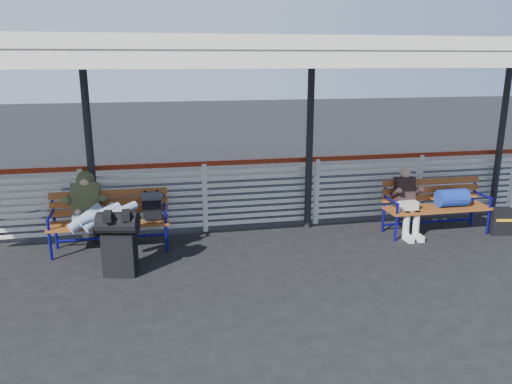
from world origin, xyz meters
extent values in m
plane|color=black|center=(0.00, 0.00, 0.00)|extent=(60.00, 60.00, 0.00)
cube|color=silver|center=(0.00, 1.90, 0.60)|extent=(12.00, 0.04, 1.04)
cube|color=maroon|center=(0.00, 1.90, 1.20)|extent=(12.00, 0.06, 0.08)
cube|color=silver|center=(0.00, 0.90, 3.08)|extent=(12.60, 3.60, 0.16)
cube|color=silver|center=(0.00, -0.85, 2.95)|extent=(12.60, 0.06, 0.30)
cylinder|color=black|center=(-1.80, 1.75, 1.50)|extent=(0.12, 0.12, 3.00)
cylinder|color=black|center=(1.80, 1.75, 1.50)|extent=(0.12, 0.12, 3.00)
cylinder|color=black|center=(5.50, 1.75, 1.50)|extent=(0.12, 0.12, 3.00)
cube|color=black|center=(-1.34, 0.31, 0.30)|extent=(0.48, 0.35, 0.60)
cylinder|color=black|center=(-1.34, 0.31, 0.75)|extent=(0.60, 0.42, 0.31)
cube|color=#9F4B1E|center=(-1.54, 1.26, 0.45)|extent=(1.80, 0.50, 0.04)
cube|color=#9F4B1E|center=(-1.54, 1.52, 0.72)|extent=(1.80, 0.10, 0.40)
cylinder|color=#0F0C8A|center=(-2.39, 1.06, 0.23)|extent=(0.04, 0.04, 0.45)
cylinder|color=#0F0C8A|center=(-0.69, 1.06, 0.23)|extent=(0.04, 0.04, 0.45)
cylinder|color=#0F0C8A|center=(-2.39, 1.53, 0.45)|extent=(0.04, 0.04, 0.90)
cylinder|color=#0F0C8A|center=(-0.69, 1.53, 0.45)|extent=(0.04, 0.04, 0.90)
cube|color=#4F5157|center=(-0.89, 1.28, 0.68)|extent=(0.30, 0.19, 0.42)
cube|color=#9F4B1E|center=(3.86, 0.98, 0.45)|extent=(1.80, 0.50, 0.04)
cube|color=#9F4B1E|center=(3.86, 1.24, 0.72)|extent=(1.80, 0.10, 0.40)
cylinder|color=#0F0C8A|center=(3.01, 0.78, 0.23)|extent=(0.04, 0.04, 0.45)
cylinder|color=#0F0C8A|center=(4.71, 0.78, 0.23)|extent=(0.04, 0.04, 0.45)
cylinder|color=#0F0C8A|center=(3.01, 1.25, 0.45)|extent=(0.04, 0.04, 0.90)
cylinder|color=#0F0C8A|center=(4.71, 1.25, 0.45)|extent=(0.04, 0.04, 0.90)
cylinder|color=navy|center=(4.11, 0.98, 0.62)|extent=(0.51, 0.30, 0.30)
cube|color=#8DA2BD|center=(-1.89, 1.31, 0.54)|extent=(0.36, 0.26, 0.18)
cube|color=#424B28|center=(-1.89, 1.51, 0.80)|extent=(0.42, 0.38, 0.53)
sphere|color=#424B28|center=(-1.89, 1.61, 1.08)|extent=(0.28, 0.28, 0.28)
sphere|color=tan|center=(-1.89, 1.57, 1.07)|extent=(0.21, 0.21, 0.21)
cube|color=black|center=(-1.46, 0.25, 0.88)|extent=(0.11, 0.27, 0.10)
cube|color=black|center=(-1.22, 0.25, 0.88)|extent=(0.11, 0.27, 0.10)
cube|color=beige|center=(3.31, 1.01, 0.53)|extent=(0.30, 0.24, 0.16)
cube|color=black|center=(3.31, 1.15, 0.78)|extent=(0.32, 0.23, 0.42)
sphere|color=tan|center=(3.31, 1.17, 1.05)|extent=(0.19, 0.19, 0.19)
cylinder|color=beige|center=(3.22, 0.83, 0.24)|extent=(0.11, 0.11, 0.46)
cylinder|color=beige|center=(3.40, 0.83, 0.24)|extent=(0.11, 0.11, 0.46)
cube|color=silver|center=(3.22, 0.73, 0.05)|extent=(0.10, 0.24, 0.10)
cube|color=silver|center=(3.40, 0.73, 0.05)|extent=(0.10, 0.24, 0.10)
cube|color=black|center=(4.91, 0.73, 0.23)|extent=(0.36, 0.24, 0.47)
cube|color=#F1A716|center=(4.91, 0.63, 0.28)|extent=(0.28, 0.07, 0.04)
camera|label=1|loc=(-0.78, -6.34, 2.90)|focal=35.00mm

